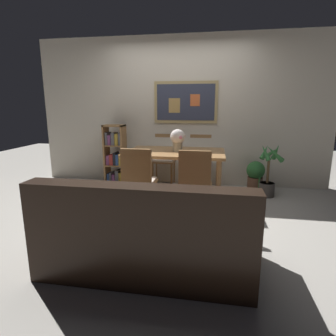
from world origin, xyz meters
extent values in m
plane|color=#B7B2A8|center=(0.00, 0.00, 0.00)|extent=(12.00, 12.00, 0.00)
cube|color=beige|center=(0.00, 1.51, 1.30)|extent=(5.20, 0.10, 2.60)
cube|color=tan|center=(0.11, 1.44, 1.47)|extent=(1.11, 0.02, 0.72)
cube|color=#33384C|center=(0.11, 1.43, 1.47)|extent=(1.01, 0.01, 0.62)
cube|color=tan|center=(-0.09, 1.42, 1.42)|extent=(0.20, 0.00, 0.25)
cube|color=#D86633|center=(0.27, 1.42, 1.51)|extent=(0.17, 0.00, 0.20)
cube|color=#9E7042|center=(0.06, 0.55, 0.73)|extent=(1.46, 0.96, 0.04)
cylinder|color=#9E7042|center=(-0.59, 0.16, 0.35)|extent=(0.07, 0.07, 0.71)
cylinder|color=#9E7042|center=(0.71, 0.16, 0.35)|extent=(0.07, 0.07, 0.71)
cylinder|color=#9E7042|center=(-0.59, 0.95, 0.35)|extent=(0.07, 0.07, 0.71)
cylinder|color=#9E7042|center=(0.71, 0.95, 0.35)|extent=(0.07, 0.07, 0.71)
cube|color=#9E7042|center=(0.42, -0.19, 0.44)|extent=(0.40, 0.40, 0.03)
cube|color=beige|center=(0.42, -0.19, 0.47)|extent=(0.36, 0.36, 0.03)
cylinder|color=#9E7042|center=(0.25, -0.36, 0.21)|extent=(0.04, 0.04, 0.42)
cylinder|color=#9E7042|center=(0.59, -0.36, 0.21)|extent=(0.04, 0.04, 0.42)
cylinder|color=#9E7042|center=(0.25, -0.02, 0.21)|extent=(0.04, 0.04, 0.42)
cylinder|color=#9E7042|center=(0.59, -0.02, 0.21)|extent=(0.04, 0.04, 0.42)
cube|color=#9E7042|center=(0.42, -0.37, 0.68)|extent=(0.38, 0.04, 0.46)
cube|color=#9E7042|center=(0.42, -0.37, 0.88)|extent=(0.38, 0.05, 0.06)
cube|color=#9E7042|center=(0.39, 1.30, 0.44)|extent=(0.40, 0.40, 0.03)
cube|color=beige|center=(0.39, 1.30, 0.47)|extent=(0.36, 0.36, 0.03)
cylinder|color=#9E7042|center=(0.56, 1.47, 0.21)|extent=(0.04, 0.04, 0.42)
cylinder|color=#9E7042|center=(0.22, 1.47, 0.21)|extent=(0.04, 0.04, 0.42)
cylinder|color=#9E7042|center=(0.56, 1.13, 0.21)|extent=(0.04, 0.04, 0.42)
cylinder|color=#9E7042|center=(0.22, 1.13, 0.21)|extent=(0.04, 0.04, 0.42)
cube|color=#9E7042|center=(0.39, 1.48, 0.68)|extent=(0.38, 0.04, 0.46)
cube|color=#9E7042|center=(0.39, 1.48, 0.88)|extent=(0.38, 0.05, 0.06)
cube|color=#9E7042|center=(-0.26, 1.30, 0.44)|extent=(0.40, 0.40, 0.03)
cube|color=beige|center=(-0.26, 1.30, 0.47)|extent=(0.36, 0.36, 0.03)
cylinder|color=#9E7042|center=(-0.09, 1.47, 0.21)|extent=(0.04, 0.04, 0.42)
cylinder|color=#9E7042|center=(-0.43, 1.47, 0.21)|extent=(0.04, 0.04, 0.42)
cylinder|color=#9E7042|center=(-0.09, 1.13, 0.21)|extent=(0.04, 0.04, 0.42)
cylinder|color=#9E7042|center=(-0.43, 1.13, 0.21)|extent=(0.04, 0.04, 0.42)
cube|color=#9E7042|center=(-0.26, 1.48, 0.68)|extent=(0.38, 0.04, 0.46)
cube|color=#9E7042|center=(-0.26, 1.48, 0.88)|extent=(0.38, 0.05, 0.06)
cube|color=#9E7042|center=(-0.29, -0.17, 0.44)|extent=(0.40, 0.40, 0.03)
cube|color=beige|center=(-0.29, -0.17, 0.47)|extent=(0.36, 0.36, 0.03)
cylinder|color=#9E7042|center=(-0.46, -0.34, 0.21)|extent=(0.04, 0.04, 0.42)
cylinder|color=#9E7042|center=(-0.12, -0.34, 0.21)|extent=(0.04, 0.04, 0.42)
cylinder|color=#9E7042|center=(-0.46, 0.00, 0.21)|extent=(0.04, 0.04, 0.42)
cylinder|color=#9E7042|center=(-0.12, 0.00, 0.21)|extent=(0.04, 0.04, 0.42)
cube|color=#9E7042|center=(-0.29, -0.35, 0.68)|extent=(0.38, 0.04, 0.46)
cube|color=#9E7042|center=(-0.29, -0.35, 0.88)|extent=(0.38, 0.05, 0.06)
cube|color=black|center=(0.09, -1.32, 0.20)|extent=(1.80, 0.84, 0.40)
cube|color=black|center=(0.09, -1.64, 0.62)|extent=(1.80, 0.20, 0.44)
cube|color=black|center=(-0.72, -1.32, 0.51)|extent=(0.18, 0.80, 0.22)
cube|color=black|center=(0.90, -1.32, 0.51)|extent=(0.18, 0.80, 0.22)
cube|color=#B78C33|center=(-0.36, -1.50, 0.56)|extent=(0.32, 0.16, 0.33)
cube|color=maroon|center=(0.09, -1.50, 0.56)|extent=(0.32, 0.16, 0.33)
cube|color=#9E7042|center=(-1.29, 1.18, 0.54)|extent=(0.03, 0.28, 1.08)
cube|color=#9E7042|center=(-0.96, 1.18, 0.54)|extent=(0.03, 0.28, 1.08)
cube|color=#9E7042|center=(-1.13, 1.18, 0.01)|extent=(0.36, 0.28, 0.03)
cube|color=#9E7042|center=(-1.13, 1.18, 1.07)|extent=(0.36, 0.28, 0.03)
cube|color=#9E7042|center=(-1.13, 1.18, 0.36)|extent=(0.30, 0.28, 0.02)
cube|color=#9E7042|center=(-1.13, 1.18, 0.72)|extent=(0.30, 0.28, 0.02)
cube|color=#2D4C8C|center=(-1.25, 1.18, 0.12)|extent=(0.04, 0.22, 0.18)
cube|color=#595960|center=(-1.20, 1.18, 0.13)|extent=(0.04, 0.22, 0.20)
cube|color=#7F3F72|center=(-1.15, 1.18, 0.11)|extent=(0.05, 0.22, 0.17)
cube|color=#595960|center=(-1.08, 1.18, 0.15)|extent=(0.06, 0.22, 0.24)
cube|color=gold|center=(-1.01, 1.18, 0.13)|extent=(0.06, 0.22, 0.21)
cube|color=#7F3F72|center=(-1.24, 1.18, 0.46)|extent=(0.06, 0.22, 0.17)
cube|color=#B2332D|center=(-1.17, 1.18, 0.47)|extent=(0.06, 0.22, 0.19)
cube|color=black|center=(-1.11, 1.18, 0.48)|extent=(0.04, 0.22, 0.22)
cube|color=#2D4C8C|center=(-1.06, 1.18, 0.47)|extent=(0.05, 0.22, 0.19)
cube|color=gold|center=(-1.00, 1.18, 0.47)|extent=(0.05, 0.22, 0.21)
cube|color=#595960|center=(-1.25, 1.18, 0.84)|extent=(0.04, 0.22, 0.22)
cube|color=#7F3F72|center=(-1.19, 1.18, 0.82)|extent=(0.06, 0.22, 0.17)
cube|color=#595960|center=(-1.13, 1.18, 0.84)|extent=(0.06, 0.22, 0.22)
cube|color=gold|center=(-1.06, 1.18, 0.83)|extent=(0.06, 0.22, 0.20)
cube|color=#595960|center=(-1.01, 1.18, 0.84)|extent=(0.04, 0.22, 0.22)
cylinder|color=brown|center=(1.33, 1.19, 0.12)|extent=(0.25, 0.25, 0.24)
cylinder|color=#332319|center=(1.33, 1.19, 0.23)|extent=(0.22, 0.22, 0.02)
sphere|color=#2D6B33|center=(1.33, 1.19, 0.36)|extent=(0.30, 0.30, 0.30)
cylinder|color=#2D6B33|center=(1.39, 1.05, 0.15)|extent=(0.03, 0.03, 0.25)
cylinder|color=#2D6B33|center=(1.45, 1.27, 0.16)|extent=(0.03, 0.03, 0.23)
cylinder|color=#4C4742|center=(1.48, 0.91, 0.11)|extent=(0.24, 0.24, 0.22)
cylinder|color=#332319|center=(1.48, 0.91, 0.21)|extent=(0.22, 0.22, 0.02)
cylinder|color=brown|center=(1.48, 0.91, 0.41)|extent=(0.04, 0.04, 0.39)
cone|color=#387F3D|center=(1.58, 0.93, 0.72)|extent=(0.12, 0.24, 0.28)
cone|color=#387F3D|center=(1.54, 1.02, 0.69)|extent=(0.26, 0.19, 0.24)
cone|color=#387F3D|center=(1.42, 0.97, 0.70)|extent=(0.19, 0.21, 0.25)
cone|color=#387F3D|center=(1.41, 0.86, 0.71)|extent=(0.20, 0.22, 0.26)
cone|color=#387F3D|center=(1.53, 0.77, 0.72)|extent=(0.32, 0.17, 0.28)
cylinder|color=tan|center=(0.10, 0.51, 0.82)|extent=(0.14, 0.14, 0.15)
sphere|color=silver|center=(0.10, 0.51, 0.97)|extent=(0.22, 0.22, 0.22)
sphere|color=pink|center=(0.05, 0.59, 0.98)|extent=(0.06, 0.06, 0.06)
sphere|color=pink|center=(0.15, 0.44, 0.97)|extent=(0.06, 0.06, 0.06)
sphere|color=#D86633|center=(0.18, 0.54, 0.97)|extent=(0.05, 0.05, 0.05)
cube|color=black|center=(0.53, 0.35, 0.76)|extent=(0.04, 0.16, 0.02)
cube|color=gray|center=(0.53, 0.35, 0.77)|extent=(0.03, 0.10, 0.00)
camera|label=1|loc=(0.65, -3.54, 1.42)|focal=29.75mm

